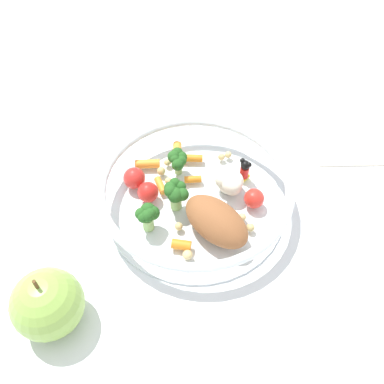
% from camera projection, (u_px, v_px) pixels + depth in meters
% --- Properties ---
extents(ground_plane, '(2.40, 2.40, 0.00)m').
position_uv_depth(ground_plane, '(192.00, 211.00, 0.55)').
color(ground_plane, white).
extents(food_container, '(0.24, 0.24, 0.05)m').
position_uv_depth(food_container, '(196.00, 193.00, 0.53)').
color(food_container, white).
rests_on(food_container, ground_plane).
extents(loose_apple, '(0.07, 0.07, 0.09)m').
position_uv_depth(loose_apple, '(48.00, 304.00, 0.43)').
color(loose_apple, '#8CB74C').
rests_on(loose_apple, ground_plane).
extents(folded_napkin, '(0.15, 0.15, 0.01)m').
position_uv_depth(folded_napkin, '(348.00, 138.00, 0.63)').
color(folded_napkin, silver).
rests_on(folded_napkin, ground_plane).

